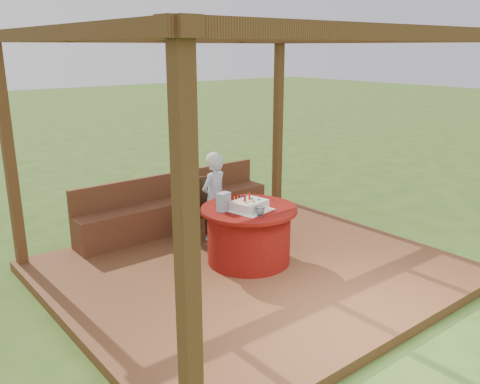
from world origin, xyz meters
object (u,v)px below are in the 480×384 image
Objects in this scene: bench at (176,211)px; birthday_cake at (249,205)px; table at (249,234)px; drinking_glass at (260,212)px; elderly_woman at (214,196)px; gift_bag at (224,202)px; chair at (198,207)px.

birthday_cake reaches higher than bench.
drinking_glass reaches higher than table.
drinking_glass is at bearing -100.78° from elderly_woman.
drinking_glass is (0.21, -0.41, -0.06)m from gift_bag.
bench is 0.78m from elderly_woman.
elderly_woman reaches higher than table.
drinking_glass is at bearing -92.90° from chair.
elderly_woman is 1.23m from drinking_glass.
table is at bearing -32.03° from gift_bag.
gift_bag is at bearing -118.87° from elderly_woman.
birthday_cake is at bearing -47.82° from gift_bag.
bench is at bearing 90.29° from birthday_cake.
elderly_woman is (0.19, -0.67, 0.35)m from bench.
bench is 13.65× the size of gift_bag.
bench is 5.81× the size of birthday_cake.
birthday_cake is (-0.19, -0.96, 0.14)m from elderly_woman.
gift_bag is (-0.28, -0.95, 0.35)m from chair.
elderly_woman reaches higher than drinking_glass.
birthday_cake reaches higher than chair.
bench reaches higher than drinking_glass.
bench is at bearing 106.22° from elderly_woman.
gift_bag reaches higher than birthday_cake.
table is 0.94m from elderly_woman.
table is 0.96× the size of elderly_woman.
birthday_cake is 2.35× the size of gift_bag.
gift_bag is at bearing 117.13° from drinking_glass.
elderly_woman is (0.16, -0.16, 0.16)m from chair.
elderly_woman is 0.93m from gift_bag.
birthday_cake is at bearing -100.94° from elderly_woman.
elderly_woman is 10.85× the size of drinking_glass.
table is 1.39× the size of chair.
elderly_woman is 5.52× the size of gift_bag.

